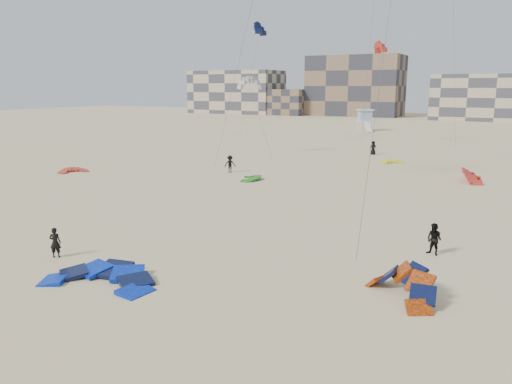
% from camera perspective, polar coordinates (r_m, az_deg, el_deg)
% --- Properties ---
extents(ground, '(320.00, 320.00, 0.00)m').
position_cam_1_polar(ground, '(26.65, -14.74, -7.76)').
color(ground, beige).
rests_on(ground, ground).
extents(kite_ground_blue, '(5.82, 6.04, 1.64)m').
position_cam_1_polar(kite_ground_blue, '(24.38, -17.32, -9.81)').
color(kite_ground_blue, '#003ED4').
rests_on(kite_ground_blue, ground).
extents(kite_ground_orange, '(4.96, 4.96, 3.53)m').
position_cam_1_polar(kite_ground_orange, '(22.62, 16.30, -11.48)').
color(kite_ground_orange, '#E94F0B').
rests_on(kite_ground_orange, ground).
extents(kite_ground_red, '(4.05, 3.97, 1.37)m').
position_cam_1_polar(kite_ground_red, '(55.88, -20.13, 2.15)').
color(kite_ground_red, red).
rests_on(kite_ground_red, ground).
extents(kite_ground_green, '(4.01, 3.89, 1.27)m').
position_cam_1_polar(kite_ground_green, '(48.29, -0.70, 1.44)').
color(kite_ground_green, green).
rests_on(kite_ground_green, ground).
extents(kite_ground_red_far, '(4.21, 4.13, 3.70)m').
position_cam_1_polar(kite_ground_red_far, '(51.29, 23.50, 1.06)').
color(kite_ground_red_far, red).
rests_on(kite_ground_red_far, ground).
extents(kite_ground_yellow, '(3.82, 3.87, 1.29)m').
position_cam_1_polar(kite_ground_yellow, '(60.68, 15.31, 3.18)').
color(kite_ground_yellow, '#F4F822').
rests_on(kite_ground_yellow, ground).
extents(kitesurfer_main, '(0.71, 0.63, 1.63)m').
position_cam_1_polar(kitesurfer_main, '(28.28, -21.97, -5.37)').
color(kitesurfer_main, black).
rests_on(kitesurfer_main, ground).
extents(kitesurfer_b, '(1.03, 0.93, 1.73)m').
position_cam_1_polar(kitesurfer_b, '(28.24, 19.69, -5.12)').
color(kitesurfer_b, black).
rests_on(kitesurfer_b, ground).
extents(kitesurfer_c, '(1.33, 1.23, 1.80)m').
position_cam_1_polar(kitesurfer_c, '(52.21, -2.99, 3.22)').
color(kitesurfer_c, black).
rests_on(kitesurfer_c, ground).
extents(kitesurfer_e, '(0.97, 0.72, 1.82)m').
position_cam_1_polar(kitesurfer_e, '(67.73, 13.24, 4.94)').
color(kitesurfer_e, black).
rests_on(kitesurfer_e, ground).
extents(kite_fly_grey, '(9.26, 9.86, 9.21)m').
position_cam_1_polar(kite_fly_grey, '(65.34, -0.71, 12.21)').
color(kite_fly_grey, '#BBBBBB').
rests_on(kite_fly_grey, ground).
extents(kite_fly_navy, '(4.59, 8.77, 17.93)m').
position_cam_1_polar(kite_fly_navy, '(80.77, 0.44, 18.05)').
color(kite_fly_navy, '#0E0F3E').
rests_on(kite_fly_navy, ground).
extents(kite_fly_red, '(4.64, 4.60, 14.78)m').
position_cam_1_polar(kite_fly_red, '(79.10, 14.01, 15.66)').
color(kite_fly_red, red).
rests_on(kite_fly_red, ground).
extents(lifeguard_tower_far, '(4.19, 6.49, 4.31)m').
position_cam_1_polar(lifeguard_tower_far, '(104.50, 12.32, 8.02)').
color(lifeguard_tower_far, white).
rests_on(lifeguard_tower_far, ground).
extents(condo_west_a, '(30.00, 15.00, 14.00)m').
position_cam_1_polar(condo_west_a, '(172.02, -2.25, 11.34)').
color(condo_west_a, '#C0B08D').
rests_on(condo_west_a, ground).
extents(condo_west_b, '(28.00, 14.00, 18.00)m').
position_cam_1_polar(condo_west_b, '(159.36, 11.27, 11.80)').
color(condo_west_b, '#7E634C').
rests_on(condo_west_b, ground).
extents(condo_mid, '(32.00, 16.00, 12.00)m').
position_cam_1_polar(condo_mid, '(148.36, 25.86, 9.69)').
color(condo_mid, '#C0B08D').
rests_on(condo_mid, ground).
extents(condo_fill_left, '(12.00, 10.00, 8.00)m').
position_cam_1_polar(condo_fill_left, '(161.02, 3.63, 10.22)').
color(condo_fill_left, '#7E634C').
rests_on(condo_fill_left, ground).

